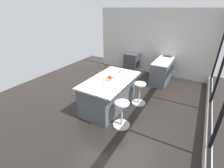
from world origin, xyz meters
The scene contains 13 objects.
ground_plane centered at (0.00, 0.00, 0.00)m, with size 8.09×8.09×0.00m, color black.
window_panel_rear centered at (0.00, 2.51, 1.12)m, with size 6.22×0.12×2.76m.
interior_partition_left centered at (-3.11, 0.00, 1.38)m, with size 0.12×5.02×2.76m.
sink_cabinet centered at (-2.76, 0.76, 0.46)m, with size 2.34×0.60×1.18m.
oven_range centered at (-2.76, -0.76, 0.44)m, with size 0.60×0.61×0.87m.
kitchen_island centered at (0.31, -0.16, 0.47)m, with size 1.93×1.10×0.93m.
stool_by_window centered at (-0.29, 0.57, 0.33)m, with size 0.44×0.44×0.70m.
stool_middle centered at (0.92, 0.57, 0.33)m, with size 0.44×0.44×0.70m.
cutting_board centered at (0.31, -0.16, 0.94)m, with size 0.36×0.24×0.02m, color olive.
apple_yellow centered at (0.23, -0.21, 0.98)m, with size 0.07×0.07×0.07m, color gold.
apple_red centered at (0.31, -0.13, 0.98)m, with size 0.07×0.07×0.07m, color red.
water_bottle centered at (0.74, -0.04, 1.05)m, with size 0.06×0.06×0.31m.
fruit_bowl centered at (-0.33, -0.08, 0.97)m, with size 0.22×0.22×0.07m.
Camera 1 is at (3.85, 1.97, 2.77)m, focal length 25.33 mm.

